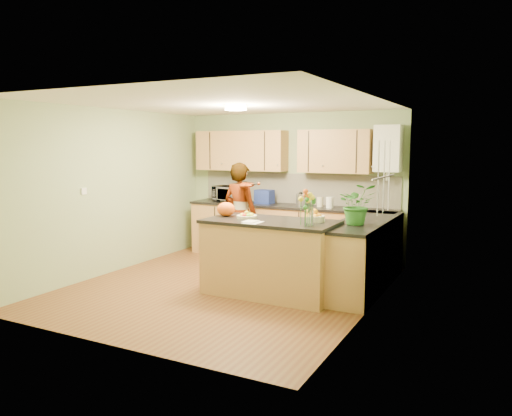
% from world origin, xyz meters
% --- Properties ---
extents(floor, '(4.50, 4.50, 0.00)m').
position_xyz_m(floor, '(0.00, 0.00, 0.00)').
color(floor, brown).
rests_on(floor, ground).
extents(ceiling, '(4.00, 4.50, 0.02)m').
position_xyz_m(ceiling, '(0.00, 0.00, 2.50)').
color(ceiling, white).
rests_on(ceiling, wall_back).
extents(wall_back, '(4.00, 0.02, 2.50)m').
position_xyz_m(wall_back, '(0.00, 2.25, 1.25)').
color(wall_back, '#94A878').
rests_on(wall_back, floor).
extents(wall_front, '(4.00, 0.02, 2.50)m').
position_xyz_m(wall_front, '(0.00, -2.25, 1.25)').
color(wall_front, '#94A878').
rests_on(wall_front, floor).
extents(wall_left, '(0.02, 4.50, 2.50)m').
position_xyz_m(wall_left, '(-2.00, 0.00, 1.25)').
color(wall_left, '#94A878').
rests_on(wall_left, floor).
extents(wall_right, '(0.02, 4.50, 2.50)m').
position_xyz_m(wall_right, '(2.00, 0.00, 1.25)').
color(wall_right, '#94A878').
rests_on(wall_right, floor).
extents(back_counter, '(3.64, 0.62, 0.94)m').
position_xyz_m(back_counter, '(0.10, 1.95, 0.47)').
color(back_counter, '#B48948').
rests_on(back_counter, floor).
extents(right_counter, '(0.62, 2.24, 0.94)m').
position_xyz_m(right_counter, '(1.70, 0.85, 0.47)').
color(right_counter, '#B48948').
rests_on(right_counter, floor).
extents(splashback, '(3.60, 0.02, 0.52)m').
position_xyz_m(splashback, '(0.10, 2.23, 1.20)').
color(splashback, '#EEE6CE').
rests_on(splashback, back_counter).
extents(upper_cabinets, '(3.20, 0.34, 0.70)m').
position_xyz_m(upper_cabinets, '(-0.18, 2.08, 1.85)').
color(upper_cabinets, '#B48948').
rests_on(upper_cabinets, wall_back).
extents(boiler, '(0.40, 0.30, 0.86)m').
position_xyz_m(boiler, '(1.70, 2.09, 1.90)').
color(boiler, white).
rests_on(boiler, wall_back).
extents(window_right, '(0.01, 1.30, 1.05)m').
position_xyz_m(window_right, '(1.99, 0.60, 1.55)').
color(window_right, white).
rests_on(window_right, wall_right).
extents(light_switch, '(0.02, 0.09, 0.09)m').
position_xyz_m(light_switch, '(-1.99, -0.60, 1.30)').
color(light_switch, white).
rests_on(light_switch, wall_left).
extents(ceiling_lamp, '(0.30, 0.30, 0.07)m').
position_xyz_m(ceiling_lamp, '(0.00, 0.30, 2.46)').
color(ceiling_lamp, '#FFEABF').
rests_on(ceiling_lamp, ceiling).
extents(peninsula_island, '(1.72, 0.88, 0.99)m').
position_xyz_m(peninsula_island, '(0.67, 0.01, 0.49)').
color(peninsula_island, '#B48948').
rests_on(peninsula_island, floor).
extents(fruit_dish, '(0.27, 0.27, 0.09)m').
position_xyz_m(fruit_dish, '(0.32, 0.01, 1.02)').
color(fruit_dish, beige).
rests_on(fruit_dish, peninsula_island).
extents(orange_bowl, '(0.26, 0.26, 0.15)m').
position_xyz_m(orange_bowl, '(1.22, 0.16, 1.05)').
color(orange_bowl, beige).
rests_on(orange_bowl, peninsula_island).
extents(flower_vase, '(0.26, 0.26, 0.49)m').
position_xyz_m(flower_vase, '(1.27, -0.17, 1.31)').
color(flower_vase, silver).
rests_on(flower_vase, peninsula_island).
extents(orange_bag, '(0.32, 0.30, 0.19)m').
position_xyz_m(orange_bag, '(-0.03, 0.06, 1.08)').
color(orange_bag, '#F25D13').
rests_on(orange_bag, peninsula_island).
extents(papers, '(0.19, 0.27, 0.01)m').
position_xyz_m(papers, '(0.57, -0.29, 0.99)').
color(papers, white).
rests_on(papers, peninsula_island).
extents(violinist, '(0.67, 0.49, 1.68)m').
position_xyz_m(violinist, '(-0.42, 1.18, 0.84)').
color(violinist, '#DC9D86').
rests_on(violinist, floor).
extents(violin, '(0.67, 0.58, 0.17)m').
position_xyz_m(violin, '(-0.22, 0.96, 1.34)').
color(violin, '#4F1104').
rests_on(violin, violinist).
extents(microwave, '(0.56, 0.44, 0.28)m').
position_xyz_m(microwave, '(-1.12, 1.96, 1.08)').
color(microwave, white).
rests_on(microwave, back_counter).
extents(blue_box, '(0.31, 0.24, 0.24)m').
position_xyz_m(blue_box, '(-0.39, 1.98, 1.06)').
color(blue_box, navy).
rests_on(blue_box, back_counter).
extents(kettle, '(0.14, 0.14, 0.27)m').
position_xyz_m(kettle, '(0.31, 1.95, 1.05)').
color(kettle, silver).
rests_on(kettle, back_counter).
extents(jar_cream, '(0.13, 0.13, 0.16)m').
position_xyz_m(jar_cream, '(0.65, 1.96, 1.02)').
color(jar_cream, beige).
rests_on(jar_cream, back_counter).
extents(jar_white, '(0.14, 0.14, 0.18)m').
position_xyz_m(jar_white, '(0.84, 1.88, 1.03)').
color(jar_white, white).
rests_on(jar_white, back_counter).
extents(potted_plant, '(0.61, 0.58, 0.53)m').
position_xyz_m(potted_plant, '(1.70, 0.43, 1.20)').
color(potted_plant, '#2C7125').
rests_on(potted_plant, right_counter).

